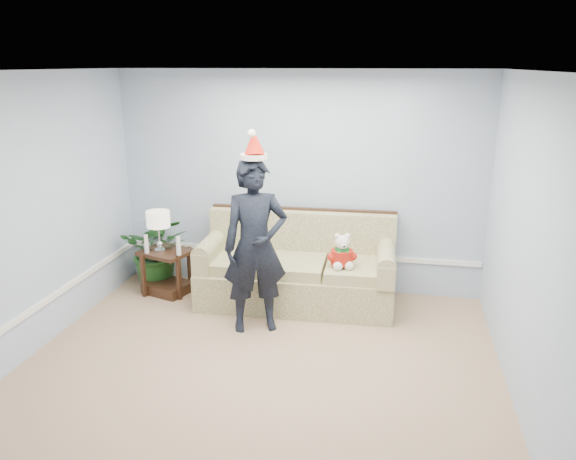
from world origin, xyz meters
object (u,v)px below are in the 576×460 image
Objects in this scene: sofa at (297,271)px; table_lamp at (158,221)px; houseplant at (158,250)px; teddy_bear at (342,255)px; man at (255,246)px; side_table at (167,276)px.

sofa is 4.55× the size of table_lamp.
teddy_bear is (2.40, -0.43, 0.24)m from houseplant.
table_lamp is 1.26× the size of teddy_bear.
man is (1.38, -0.70, -0.01)m from table_lamp.
man is (1.33, -0.73, 0.71)m from side_table.
table_lamp is at bearing -178.59° from sofa.
side_table is 1.67m from man.
man is 4.60× the size of teddy_bear.
teddy_bear is (2.24, -0.16, -0.23)m from table_lamp.
houseplant is at bearing 120.15° from table_lamp.
houseplant is at bearing 152.81° from teddy_bear.
houseplant is (-0.16, 0.27, -0.47)m from table_lamp.
man is (-0.31, -0.79, 0.55)m from sofa.
teddy_bear reaches higher than houseplant.
man is at bearing -164.62° from teddy_bear.
sofa is at bearing 47.16° from man.
sofa is at bearing 2.03° from side_table.
man is at bearing -28.76° from side_table.
side_table is 1.72× the size of teddy_bear.
side_table is at bearing 158.05° from teddy_bear.
sofa reaches higher than table_lamp.
teddy_bear is (2.18, -0.19, 0.49)m from side_table.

